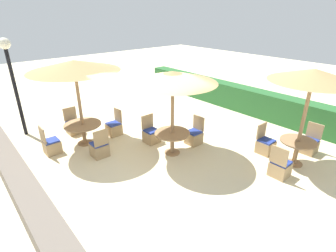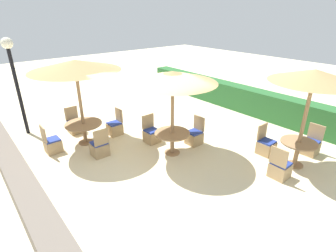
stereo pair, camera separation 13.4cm
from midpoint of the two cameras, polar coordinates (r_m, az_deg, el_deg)
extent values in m
plane|color=beige|center=(7.97, -2.86, -7.06)|extent=(40.00, 40.00, 0.00)
cube|color=#28602D|center=(11.61, 19.50, 4.65)|extent=(13.00, 0.70, 1.06)
cube|color=#6B6056|center=(6.73, -27.47, -13.86)|extent=(10.00, 0.56, 0.55)
cylinder|color=black|center=(10.31, -29.39, 6.25)|extent=(0.12, 0.12, 3.00)
sphere|color=silver|center=(10.02, -31.33, 15.16)|extent=(0.36, 0.36, 0.36)
cylinder|color=#93704C|center=(7.71, 1.46, 2.20)|extent=(0.10, 0.10, 2.49)
cone|color=tan|center=(7.36, 1.56, 10.65)|extent=(2.53, 2.53, 0.32)
cylinder|color=#93704C|center=(8.24, 1.37, -5.75)|extent=(0.48, 0.48, 0.03)
cylinder|color=#93704C|center=(8.09, 1.40, -3.81)|extent=(0.12, 0.12, 0.66)
cylinder|color=#93704C|center=(7.94, 1.42, -1.58)|extent=(1.08, 1.08, 0.04)
cube|color=tan|center=(8.75, 6.11, -2.66)|extent=(0.46, 0.46, 0.40)
cube|color=#233893|center=(8.65, 6.18, -1.33)|extent=(0.42, 0.42, 0.05)
cube|color=tan|center=(8.68, 7.23, 0.64)|extent=(0.46, 0.04, 0.48)
cube|color=tan|center=(8.83, -3.08, -2.29)|extent=(0.46, 0.46, 0.40)
cube|color=#233893|center=(8.73, -3.11, -0.96)|extent=(0.42, 0.42, 0.05)
cube|color=tan|center=(8.78, -3.97, 1.05)|extent=(0.04, 0.46, 0.48)
cylinder|color=#93704C|center=(8.76, -18.06, 4.35)|extent=(0.10, 0.10, 2.67)
cone|color=tan|center=(8.44, -19.16, 12.40)|extent=(2.72, 2.72, 0.32)
cylinder|color=#93704C|center=(9.26, -17.03, -3.36)|extent=(0.48, 0.48, 0.03)
cylinder|color=#93704C|center=(9.12, -17.27, -1.59)|extent=(0.12, 0.12, 0.66)
cylinder|color=#93704C|center=(8.98, -17.54, 0.43)|extent=(1.19, 1.19, 0.04)
cube|color=tan|center=(10.05, -19.15, -0.27)|extent=(0.46, 0.46, 0.40)
cube|color=#233893|center=(9.97, -19.32, 0.91)|extent=(0.42, 0.42, 0.05)
cube|color=tan|center=(10.06, -19.97, 2.66)|extent=(0.04, 0.46, 0.48)
cube|color=tan|center=(8.28, -14.20, -4.94)|extent=(0.46, 0.46, 0.40)
cube|color=#233893|center=(8.18, -14.36, -3.56)|extent=(0.42, 0.42, 0.05)
cube|color=tan|center=(7.89, -13.88, -2.41)|extent=(0.04, 0.46, 0.48)
cube|color=tan|center=(8.94, -23.32, -4.02)|extent=(0.46, 0.46, 0.40)
cube|color=#233893|center=(8.85, -23.56, -2.73)|extent=(0.42, 0.42, 0.05)
cube|color=tan|center=(8.70, -25.14, -1.54)|extent=(0.46, 0.04, 0.48)
cube|color=tan|center=(9.54, -11.12, -0.65)|extent=(0.46, 0.46, 0.40)
cube|color=#233893|center=(9.45, -11.23, 0.59)|extent=(0.42, 0.42, 0.05)
cube|color=tan|center=(9.44, -10.25, 2.39)|extent=(0.46, 0.04, 0.48)
cylinder|color=#93704C|center=(7.94, 27.89, 0.72)|extent=(0.10, 0.10, 2.69)
cone|color=tan|center=(7.59, 29.73, 9.51)|extent=(2.21, 2.21, 0.32)
cylinder|color=#93704C|center=(8.49, 26.17, -7.53)|extent=(0.48, 0.48, 0.03)
cylinder|color=#93704C|center=(8.33, 26.59, -5.53)|extent=(0.12, 0.12, 0.71)
cylinder|color=#93704C|center=(8.17, 27.07, -3.24)|extent=(0.98, 0.98, 0.04)
cube|color=tan|center=(7.67, 23.60, -8.84)|extent=(0.46, 0.46, 0.40)
cube|color=#233893|center=(7.56, 23.88, -7.40)|extent=(0.42, 0.42, 0.05)
cube|color=tan|center=(7.27, 23.44, -6.22)|extent=(0.46, 0.04, 0.48)
cube|color=tan|center=(8.68, 20.97, -4.47)|extent=(0.46, 0.46, 0.40)
cube|color=#233893|center=(8.58, 21.18, -3.15)|extent=(0.42, 0.42, 0.05)
cube|color=tan|center=(8.56, 20.25, -1.09)|extent=(0.04, 0.46, 0.48)
cube|color=tan|center=(9.25, 28.82, -4.20)|extent=(0.46, 0.46, 0.40)
cube|color=#233893|center=(9.16, 29.10, -2.95)|extent=(0.42, 0.42, 0.05)
cube|color=tan|center=(9.24, 29.93, -1.08)|extent=(0.46, 0.04, 0.48)
camera|label=1|loc=(0.07, -89.51, 0.22)|focal=28.00mm
camera|label=2|loc=(0.07, 90.49, -0.22)|focal=28.00mm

